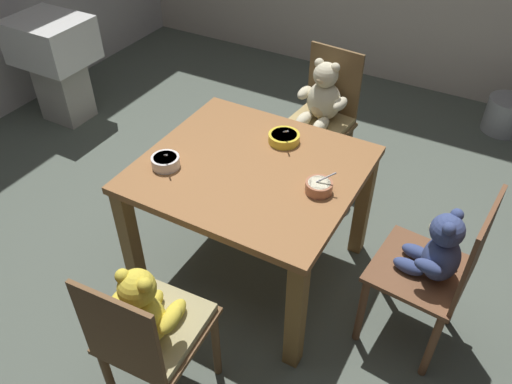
# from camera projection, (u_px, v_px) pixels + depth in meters

# --- Properties ---
(ground_plane) EXTENTS (5.20, 5.20, 0.04)m
(ground_plane) POSITION_uv_depth(u_px,v_px,m) (252.00, 268.00, 2.90)
(ground_plane) COLOR #545D52
(dining_table) EXTENTS (1.02, 0.94, 0.70)m
(dining_table) POSITION_uv_depth(u_px,v_px,m) (251.00, 185.00, 2.51)
(dining_table) COLOR #925F35
(dining_table) RESTS_ON ground_plane
(teddy_chair_near_front) EXTENTS (0.39, 0.42, 0.86)m
(teddy_chair_near_front) POSITION_uv_depth(u_px,v_px,m) (148.00, 322.00, 1.94)
(teddy_chair_near_front) COLOR brown
(teddy_chair_near_front) RESTS_ON ground_plane
(teddy_chair_far_center) EXTENTS (0.41, 0.43, 0.90)m
(teddy_chair_far_center) POSITION_uv_depth(u_px,v_px,m) (321.00, 109.00, 3.11)
(teddy_chair_far_center) COLOR brown
(teddy_chair_far_center) RESTS_ON ground_plane
(teddy_chair_near_right) EXTENTS (0.43, 0.44, 0.89)m
(teddy_chair_near_right) POSITION_uv_depth(u_px,v_px,m) (437.00, 260.00, 2.20)
(teddy_chair_near_right) COLOR brown
(teddy_chair_near_right) RESTS_ON ground_plane
(porridge_bowl_terracotta_near_right) EXTENTS (0.13, 0.12, 0.11)m
(porridge_bowl_terracotta_near_right) POSITION_uv_depth(u_px,v_px,m) (319.00, 187.00, 2.28)
(porridge_bowl_terracotta_near_right) COLOR #B36E4F
(porridge_bowl_terracotta_near_right) RESTS_ON dining_table
(porridge_bowl_yellow_far_center) EXTENTS (0.16, 0.16, 0.12)m
(porridge_bowl_yellow_far_center) POSITION_uv_depth(u_px,v_px,m) (284.00, 138.00, 2.58)
(porridge_bowl_yellow_far_center) COLOR yellow
(porridge_bowl_yellow_far_center) RESTS_ON dining_table
(porridge_bowl_white_near_left) EXTENTS (0.13, 0.13, 0.12)m
(porridge_bowl_white_near_left) POSITION_uv_depth(u_px,v_px,m) (166.00, 162.00, 2.42)
(porridge_bowl_white_near_left) COLOR silver
(porridge_bowl_white_near_left) RESTS_ON dining_table
(sink_basin) EXTENTS (0.54, 0.45, 0.79)m
(sink_basin) POSITION_uv_depth(u_px,v_px,m) (55.00, 55.00, 3.78)
(sink_basin) COLOR #B7B2A8
(sink_basin) RESTS_ON ground_plane
(metal_pail) EXTENTS (0.30, 0.30, 0.27)m
(metal_pail) POSITION_uv_depth(u_px,v_px,m) (505.00, 115.00, 3.88)
(metal_pail) COLOR #93969B
(metal_pail) RESTS_ON ground_plane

